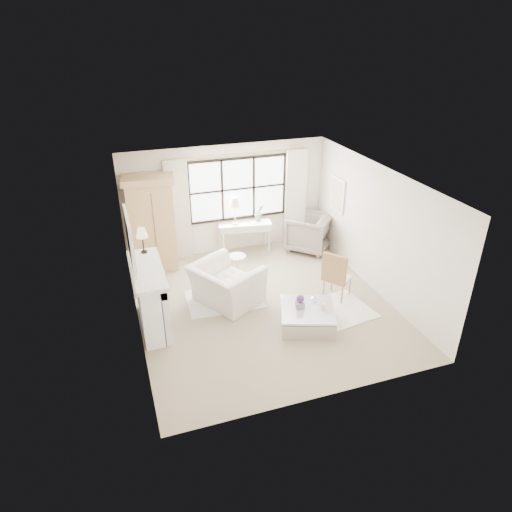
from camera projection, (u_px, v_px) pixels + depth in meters
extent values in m
plane|color=tan|center=(263.00, 305.00, 9.43)|extent=(5.50, 5.50, 0.00)
plane|color=silver|center=(264.00, 179.00, 8.20)|extent=(5.50, 5.50, 0.00)
plane|color=white|center=(226.00, 200.00, 11.13)|extent=(5.00, 0.00, 5.00)
plane|color=white|center=(328.00, 326.00, 6.49)|extent=(5.00, 0.00, 5.00)
plane|color=white|center=(131.00, 266.00, 8.10)|extent=(0.00, 5.50, 5.50)
plane|color=beige|center=(376.00, 229.00, 9.53)|extent=(0.00, 5.50, 5.50)
cube|color=white|center=(238.00, 189.00, 11.09)|extent=(2.40, 0.02, 1.50)
cylinder|color=gold|center=(238.00, 154.00, 10.64)|extent=(3.30, 0.04, 0.04)
cube|color=beige|center=(178.00, 211.00, 10.76)|extent=(0.55, 0.10, 2.47)
cube|color=white|center=(296.00, 197.00, 11.61)|extent=(0.55, 0.10, 2.47)
cube|color=silver|center=(148.00, 300.00, 8.51)|extent=(0.34, 1.50, 1.18)
cube|color=silver|center=(158.00, 301.00, 8.58)|extent=(0.03, 1.22, 0.97)
cube|color=black|center=(159.00, 310.00, 8.68)|extent=(0.06, 0.52, 0.50)
cube|color=silver|center=(147.00, 270.00, 8.23)|extent=(0.58, 1.66, 0.08)
cube|color=silver|center=(130.00, 241.00, 7.89)|extent=(0.05, 1.15, 0.95)
cube|color=silver|center=(131.00, 240.00, 7.89)|extent=(0.02, 1.00, 0.80)
cube|color=white|center=(338.00, 195.00, 10.86)|extent=(0.04, 0.62, 0.82)
cube|color=beige|center=(337.00, 195.00, 10.85)|extent=(0.01, 0.52, 0.72)
cylinder|color=black|center=(144.00, 252.00, 8.76)|extent=(0.12, 0.12, 0.03)
cylinder|color=black|center=(143.00, 244.00, 8.69)|extent=(0.03, 0.03, 0.30)
cone|color=#F3E5C7|center=(142.00, 233.00, 8.58)|extent=(0.22, 0.22, 0.18)
cube|color=tan|center=(153.00, 226.00, 10.43)|extent=(1.07, 0.73, 2.10)
cube|color=tan|center=(148.00, 179.00, 9.92)|extent=(1.20, 0.85, 0.14)
cube|color=white|center=(245.00, 227.00, 11.31)|extent=(1.29, 0.61, 0.14)
cube|color=white|center=(245.00, 224.00, 11.27)|extent=(1.36, 0.66, 0.06)
cylinder|color=#BB8941|center=(235.00, 223.00, 11.17)|extent=(0.14, 0.14, 0.03)
cylinder|color=#BB8941|center=(235.00, 214.00, 11.06)|extent=(0.02, 0.02, 0.46)
cone|color=beige|center=(235.00, 202.00, 10.92)|extent=(0.28, 0.28, 0.22)
imported|color=#5C774F|center=(259.00, 213.00, 11.27)|extent=(0.25, 0.21, 0.43)
cylinder|color=silver|center=(238.00, 275.00, 10.53)|extent=(0.26, 0.26, 0.03)
cylinder|color=silver|center=(237.00, 266.00, 10.42)|extent=(0.06, 0.06, 0.44)
cylinder|color=white|center=(237.00, 256.00, 10.31)|extent=(0.40, 0.40, 0.03)
cube|color=white|center=(225.00, 299.00, 9.59)|extent=(1.61, 1.17, 0.03)
cube|color=white|center=(332.00, 312.00, 9.16)|extent=(1.69, 1.37, 0.03)
imported|color=silver|center=(226.00, 285.00, 9.33)|extent=(1.63, 1.69, 0.85)
imported|color=gray|center=(309.00, 232.00, 11.56)|extent=(1.43, 1.43, 0.93)
cube|color=beige|center=(338.00, 278.00, 9.49)|extent=(0.66, 0.66, 0.07)
cube|color=#A87746|center=(334.00, 269.00, 9.17)|extent=(0.33, 0.41, 0.60)
cube|color=silver|center=(307.00, 318.00, 8.72)|extent=(1.28, 1.28, 0.32)
cube|color=silver|center=(307.00, 309.00, 8.63)|extent=(1.28, 1.28, 0.04)
cube|color=slate|center=(300.00, 305.00, 8.64)|extent=(0.20, 0.20, 0.12)
sphere|color=#552A6B|center=(300.00, 299.00, 8.58)|extent=(0.15, 0.15, 0.15)
cylinder|color=beige|center=(323.00, 306.00, 8.58)|extent=(0.08, 0.08, 0.12)
imported|color=white|center=(314.00, 298.00, 8.82)|extent=(0.17, 0.17, 0.14)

